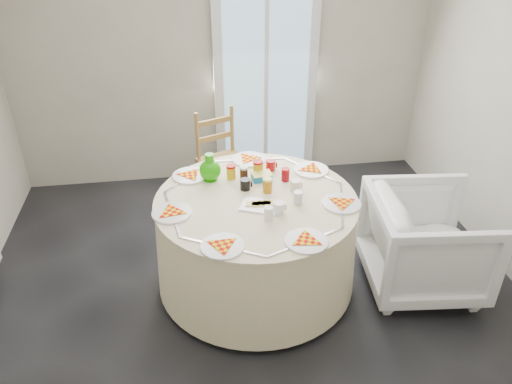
{
  "coord_description": "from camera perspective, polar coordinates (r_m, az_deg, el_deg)",
  "views": [
    {
      "loc": [
        -0.4,
        -2.67,
        2.56
      ],
      "look_at": [
        0.05,
        0.24,
        0.8
      ],
      "focal_mm": 35.0,
      "sensor_mm": 36.0,
      "label": 1
    }
  ],
  "objects": [
    {
      "name": "butter_tub",
      "position": [
        3.67,
        0.65,
        1.95
      ],
      "size": [
        0.16,
        0.12,
        0.06
      ],
      "primitive_type": "cube",
      "rotation": [
        0.0,
        0.0,
        0.13
      ],
      "color": "#1078AF",
      "rests_on": "table"
    },
    {
      "name": "wall_back",
      "position": [
        4.85,
        -3.82,
        15.79
      ],
      "size": [
        4.0,
        0.02,
        2.6
      ],
      "primitive_type": "cube",
      "color": "#BCB5A3",
      "rests_on": "floor"
    },
    {
      "name": "table",
      "position": [
        3.66,
        -0.0,
        -5.71
      ],
      "size": [
        1.46,
        1.46,
        0.74
      ],
      "primitive_type": "cylinder",
      "color": "#F5E0BC",
      "rests_on": "floor"
    },
    {
      "name": "floor",
      "position": [
        3.72,
        -0.16,
        -12.62
      ],
      "size": [
        4.0,
        4.0,
        0.0
      ],
      "primitive_type": "plane",
      "color": "black",
      "rests_on": "ground"
    },
    {
      "name": "jar_cluster",
      "position": [
        3.66,
        0.1,
        2.47
      ],
      "size": [
        0.5,
        0.38,
        0.13
      ],
      "primitive_type": null,
      "rotation": [
        0.0,
        0.0,
        -0.4
      ],
      "color": "olive",
      "rests_on": "table"
    },
    {
      "name": "glass_door",
      "position": [
        4.92,
        1.1,
        13.04
      ],
      "size": [
        1.0,
        0.08,
        2.1
      ],
      "primitive_type": "cube",
      "color": "silver",
      "rests_on": "floor"
    },
    {
      "name": "mugs_glasses",
      "position": [
        3.46,
        1.97,
        0.47
      ],
      "size": [
        0.61,
        0.61,
        0.1
      ],
      "primitive_type": null,
      "rotation": [
        0.0,
        0.0,
        0.13
      ],
      "color": "#ADADAD",
      "rests_on": "table"
    },
    {
      "name": "cheese_platter",
      "position": [
        3.35,
        0.66,
        -1.32
      ],
      "size": [
        0.33,
        0.27,
        0.04
      ],
      "primitive_type": null,
      "rotation": [
        0.0,
        0.0,
        -0.41
      ],
      "color": "silver",
      "rests_on": "table"
    },
    {
      "name": "green_pitcher",
      "position": [
        3.65,
        -5.31,
        3.14
      ],
      "size": [
        0.17,
        0.17,
        0.21
      ],
      "primitive_type": null,
      "rotation": [
        0.0,
        0.0,
        -0.04
      ],
      "color": "#20A406",
      "rests_on": "table"
    },
    {
      "name": "place_settings",
      "position": [
        3.44,
        -0.0,
        -0.43
      ],
      "size": [
        1.57,
        1.57,
        0.03
      ],
      "primitive_type": null,
      "rotation": [
        0.0,
        0.0,
        0.1
      ],
      "color": "silver",
      "rests_on": "table"
    },
    {
      "name": "wooden_chair",
      "position": [
        4.58,
        -3.68,
        3.66
      ],
      "size": [
        0.52,
        0.51,
        0.92
      ],
      "primitive_type": null,
      "rotation": [
        0.0,
        0.0,
        0.37
      ],
      "color": "#A8833C",
      "rests_on": "floor"
    },
    {
      "name": "armchair",
      "position": [
        3.85,
        18.87,
        -5.31
      ],
      "size": [
        0.83,
        0.88,
        0.83
      ],
      "primitive_type": "imported",
      "rotation": [
        0.0,
        0.0,
        1.47
      ],
      "color": "white",
      "rests_on": "floor"
    }
  ]
}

